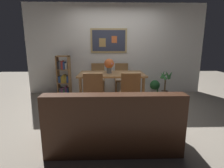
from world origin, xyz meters
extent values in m
plane|color=gray|center=(0.00, 0.00, 0.00)|extent=(12.00, 12.00, 0.00)
cube|color=silver|center=(0.00, 1.60, 1.30)|extent=(5.20, 0.10, 2.60)
cube|color=tan|center=(-0.19, 1.54, 1.56)|extent=(1.05, 0.02, 0.69)
cube|color=#33384C|center=(-0.19, 1.52, 1.56)|extent=(0.95, 0.01, 0.59)
cube|color=tan|center=(-0.38, 1.52, 1.50)|extent=(0.19, 0.00, 0.24)
cube|color=#D86633|center=(-0.03, 1.52, 1.59)|extent=(0.16, 0.00, 0.19)
cube|color=#9E7042|center=(-0.14, 0.54, 0.74)|extent=(1.59, 0.94, 0.04)
cylinder|color=#9E7042|center=(-0.85, 0.15, 0.36)|extent=(0.07, 0.07, 0.72)
cylinder|color=#9E7042|center=(0.57, 0.15, 0.36)|extent=(0.07, 0.07, 0.72)
cylinder|color=#9E7042|center=(-0.85, 0.93, 0.36)|extent=(0.07, 0.07, 0.72)
cylinder|color=#9E7042|center=(0.57, 0.93, 0.36)|extent=(0.07, 0.07, 0.72)
cube|color=#9E7042|center=(-0.52, 1.29, 0.44)|extent=(0.40, 0.40, 0.03)
cube|color=#C6B299|center=(-0.52, 1.29, 0.47)|extent=(0.36, 0.36, 0.03)
cylinder|color=#9E7042|center=(-0.35, 1.46, 0.21)|extent=(0.04, 0.04, 0.42)
cylinder|color=#9E7042|center=(-0.69, 1.46, 0.21)|extent=(0.04, 0.04, 0.42)
cylinder|color=#9E7042|center=(-0.35, 1.12, 0.21)|extent=(0.04, 0.04, 0.42)
cylinder|color=#9E7042|center=(-0.69, 1.12, 0.21)|extent=(0.04, 0.04, 0.42)
cube|color=#9E7042|center=(-0.52, 1.47, 0.68)|extent=(0.38, 0.04, 0.46)
cube|color=#9E7042|center=(-0.52, 1.47, 0.88)|extent=(0.38, 0.05, 0.06)
cube|color=#9E7042|center=(0.21, -0.22, 0.44)|extent=(0.40, 0.40, 0.03)
cube|color=#C6B299|center=(0.21, -0.22, 0.47)|extent=(0.36, 0.36, 0.03)
cylinder|color=#9E7042|center=(0.04, -0.39, 0.21)|extent=(0.04, 0.04, 0.42)
cylinder|color=#9E7042|center=(0.38, -0.39, 0.21)|extent=(0.04, 0.04, 0.42)
cylinder|color=#9E7042|center=(0.04, -0.05, 0.21)|extent=(0.04, 0.04, 0.42)
cylinder|color=#9E7042|center=(0.38, -0.05, 0.21)|extent=(0.04, 0.04, 0.42)
cube|color=#9E7042|center=(0.21, -0.40, 0.68)|extent=(0.38, 0.04, 0.46)
cube|color=#9E7042|center=(0.21, -0.40, 0.88)|extent=(0.38, 0.05, 0.06)
cube|color=#9E7042|center=(0.18, 1.26, 0.44)|extent=(0.40, 0.40, 0.03)
cube|color=#C6B299|center=(0.18, 1.26, 0.47)|extent=(0.36, 0.36, 0.03)
cylinder|color=#9E7042|center=(0.35, 1.43, 0.21)|extent=(0.04, 0.04, 0.42)
cylinder|color=#9E7042|center=(0.01, 1.43, 0.21)|extent=(0.04, 0.04, 0.42)
cylinder|color=#9E7042|center=(0.35, 1.09, 0.21)|extent=(0.04, 0.04, 0.42)
cylinder|color=#9E7042|center=(0.01, 1.09, 0.21)|extent=(0.04, 0.04, 0.42)
cube|color=#9E7042|center=(0.18, 1.44, 0.68)|extent=(0.38, 0.04, 0.46)
cube|color=#9E7042|center=(0.18, 1.44, 0.88)|extent=(0.38, 0.05, 0.06)
cube|color=#9E7042|center=(-0.52, -0.22, 0.44)|extent=(0.40, 0.40, 0.03)
cube|color=#C6B299|center=(-0.52, -0.22, 0.47)|extent=(0.36, 0.36, 0.03)
cylinder|color=#9E7042|center=(-0.69, -0.39, 0.21)|extent=(0.04, 0.04, 0.42)
cylinder|color=#9E7042|center=(-0.35, -0.39, 0.21)|extent=(0.04, 0.04, 0.42)
cylinder|color=#9E7042|center=(-0.69, -0.05, 0.21)|extent=(0.04, 0.04, 0.42)
cylinder|color=#9E7042|center=(-0.35, -0.05, 0.21)|extent=(0.04, 0.04, 0.42)
cube|color=#9E7042|center=(-0.52, -0.40, 0.68)|extent=(0.38, 0.04, 0.46)
cube|color=#9E7042|center=(-0.52, -0.40, 0.88)|extent=(0.38, 0.05, 0.06)
cube|color=#472819|center=(-0.17, -1.32, 0.20)|extent=(1.80, 0.84, 0.40)
cube|color=#472819|center=(-0.17, -1.64, 0.62)|extent=(1.80, 0.20, 0.44)
cube|color=#472819|center=(-0.98, -1.32, 0.51)|extent=(0.18, 0.80, 0.22)
cube|color=#472819|center=(0.64, -1.32, 0.51)|extent=(0.18, 0.80, 0.22)
cube|color=#334C72|center=(-0.62, -1.50, 0.56)|extent=(0.32, 0.16, 0.33)
cube|color=#B78C33|center=(-0.17, -1.50, 0.56)|extent=(0.32, 0.16, 0.33)
cube|color=#9E7042|center=(-1.64, 1.24, 0.57)|extent=(0.03, 0.28, 1.15)
cube|color=#9E7042|center=(-1.31, 1.24, 0.57)|extent=(0.03, 0.28, 1.15)
cube|color=#9E7042|center=(-1.47, 1.24, 0.01)|extent=(0.36, 0.28, 0.03)
cube|color=#9E7042|center=(-1.47, 1.24, 1.13)|extent=(0.36, 0.28, 0.03)
cube|color=#9E7042|center=(-1.47, 1.24, 0.38)|extent=(0.30, 0.28, 0.02)
cube|color=#9E7042|center=(-1.47, 1.24, 0.77)|extent=(0.30, 0.28, 0.02)
cube|color=#595960|center=(-1.59, 1.24, 0.14)|extent=(0.05, 0.22, 0.21)
cube|color=#7F3F72|center=(-1.53, 1.24, 0.13)|extent=(0.06, 0.22, 0.20)
cube|color=#337247|center=(-1.47, 1.24, 0.13)|extent=(0.04, 0.22, 0.19)
cube|color=#7F3F72|center=(-1.42, 1.24, 0.15)|extent=(0.05, 0.22, 0.24)
cube|color=#2D4C8C|center=(-1.37, 1.24, 0.13)|extent=(0.04, 0.22, 0.20)
cube|color=#2D4C8C|center=(-1.58, 1.24, 0.49)|extent=(0.06, 0.22, 0.18)
cube|color=gold|center=(-1.52, 1.24, 0.48)|extent=(0.04, 0.22, 0.18)
cube|color=gold|center=(-1.47, 1.24, 0.50)|extent=(0.05, 0.22, 0.22)
cube|color=gold|center=(-1.41, 1.24, 0.49)|extent=(0.04, 0.22, 0.19)
cube|color=#2D4C8C|center=(-1.35, 1.24, 0.49)|extent=(0.06, 0.22, 0.19)
cube|color=black|center=(-1.59, 1.24, 0.88)|extent=(0.04, 0.22, 0.22)
cube|color=#595960|center=(-1.55, 1.24, 0.88)|extent=(0.05, 0.22, 0.21)
cube|color=#B2332D|center=(-1.49, 1.24, 0.89)|extent=(0.05, 0.22, 0.23)
cube|color=#2D4C8C|center=(-1.44, 1.24, 0.88)|extent=(0.05, 0.22, 0.21)
cube|color=beige|center=(-1.38, 1.24, 0.86)|extent=(0.05, 0.22, 0.17)
cylinder|color=#B2ADA3|center=(1.14, 1.22, 0.09)|extent=(0.23, 0.23, 0.18)
cylinder|color=#332319|center=(1.14, 1.22, 0.17)|extent=(0.20, 0.20, 0.02)
sphere|color=#235B2D|center=(1.14, 1.22, 0.30)|extent=(0.29, 0.29, 0.29)
cylinder|color=#235B2D|center=(1.19, 1.10, 0.08)|extent=(0.03, 0.03, 0.28)
cylinder|color=#235B2D|center=(1.25, 1.30, 0.09)|extent=(0.03, 0.03, 0.25)
cylinder|color=#B2ADA3|center=(1.29, 0.80, 0.12)|extent=(0.20, 0.20, 0.23)
cylinder|color=#332319|center=(1.29, 0.80, 0.22)|extent=(0.18, 0.18, 0.02)
cylinder|color=brown|center=(1.29, 0.80, 0.40)|extent=(0.04, 0.04, 0.35)
cone|color=#387F3D|center=(1.42, 0.80, 0.67)|extent=(0.09, 0.27, 0.25)
cone|color=#387F3D|center=(1.31, 0.91, 0.64)|extent=(0.24, 0.12, 0.20)
cone|color=#387F3D|center=(1.24, 0.85, 0.67)|extent=(0.19, 0.19, 0.23)
cone|color=#387F3D|center=(1.20, 0.74, 0.65)|extent=(0.20, 0.23, 0.21)
cone|color=#387F3D|center=(1.32, 0.73, 0.68)|extent=(0.20, 0.14, 0.24)
cylinder|color=slate|center=(-0.20, 0.54, 0.84)|extent=(0.12, 0.12, 0.15)
sphere|color=#D86633|center=(-0.20, 0.54, 1.00)|extent=(0.24, 0.24, 0.24)
sphere|color=pink|center=(-0.25, 0.62, 0.99)|extent=(0.06, 0.06, 0.06)
sphere|color=pink|center=(-0.15, 0.46, 1.00)|extent=(0.06, 0.06, 0.06)
sphere|color=pink|center=(-0.11, 0.57, 0.99)|extent=(0.08, 0.08, 0.08)
cube|color=black|center=(0.41, 0.39, 0.77)|extent=(0.05, 0.16, 0.02)
cube|color=gray|center=(0.41, 0.39, 0.78)|extent=(0.04, 0.10, 0.00)
camera|label=1|loc=(-0.26, -3.73, 1.43)|focal=28.29mm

